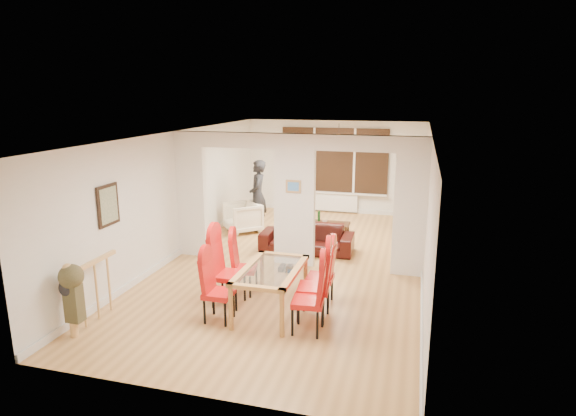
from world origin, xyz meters
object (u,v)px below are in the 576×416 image
at_px(sofa, 307,238).
at_px(coffee_table, 327,228).
at_px(dining_chair_ra, 308,296).
at_px(bottle, 319,216).
at_px(dining_chair_la, 219,289).
at_px(television, 403,217).
at_px(bowl, 324,222).
at_px(dining_chair_lc, 244,265).
at_px(dining_chair_rb, 313,283).
at_px(dining_table, 271,290).
at_px(dining_chair_rc, 320,273).
at_px(armchair, 243,217).
at_px(person, 258,195).
at_px(dining_chair_lb, 228,270).

xyz_separation_m(sofa, coffee_table, (0.16, 1.53, -0.17)).
bearing_deg(dining_chair_ra, bottle, 94.44).
bearing_deg(dining_chair_ra, dining_chair_la, 175.15).
bearing_deg(television, dining_chair_ra, 159.24).
bearing_deg(bowl, dining_chair_la, -97.18).
distance_m(dining_chair_lc, dining_chair_rb, 1.48).
xyz_separation_m(dining_table, dining_chair_rb, (0.68, -0.04, 0.22)).
distance_m(dining_table, dining_chair_rc, 0.86).
relative_size(dining_table, coffee_table, 1.44).
distance_m(armchair, person, 0.65).
bearing_deg(dining_chair_lc, dining_table, -51.49).
relative_size(dining_chair_rb, person, 0.66).
height_order(television, coffee_table, television).
distance_m(dining_table, person, 4.69).
bearing_deg(bowl, person, -173.95).
xyz_separation_m(person, bottle, (1.48, 0.33, -0.50)).
distance_m(dining_chair_rb, bowl, 4.63).
distance_m(dining_chair_lc, coffee_table, 4.07).
height_order(dining_chair_ra, armchair, dining_chair_ra).
relative_size(person, bowl, 7.96).
distance_m(dining_table, dining_chair_la, 0.84).
bearing_deg(person, armchair, -67.46).
relative_size(armchair, coffee_table, 0.75).
relative_size(dining_chair_lc, television, 0.98).
bearing_deg(person, coffee_table, 80.31).
bearing_deg(bottle, armchair, -161.84).
height_order(dining_chair_la, bowl, dining_chair_la).
xyz_separation_m(dining_chair_ra, person, (-2.38, 4.82, 0.33)).
xyz_separation_m(dining_chair_ra, dining_chair_rb, (-0.01, 0.43, 0.03)).
xyz_separation_m(dining_table, dining_chair_rc, (0.68, 0.51, 0.16)).
distance_m(dining_chair_lb, bowl, 4.51).
bearing_deg(dining_chair_la, dining_chair_rc, 36.35).
bearing_deg(sofa, dining_chair_rc, -74.08).
bearing_deg(dining_chair_ra, dining_chair_rb, 86.35).
xyz_separation_m(armchair, coffee_table, (2.03, 0.48, -0.24)).
bearing_deg(dining_chair_ra, bowl, 92.82).
distance_m(dining_chair_ra, bowl, 5.06).
bearing_deg(dining_table, dining_chair_lc, 139.00).
relative_size(television, bottle, 3.88).
bearing_deg(bowl, dining_chair_lb, -99.01).
distance_m(dining_chair_ra, coffee_table, 5.10).
xyz_separation_m(dining_chair_ra, coffee_table, (-0.67, 5.04, -0.43)).
relative_size(dining_table, dining_chair_la, 1.50).
relative_size(dining_chair_lb, bottle, 4.43).
xyz_separation_m(dining_chair_lc, person, (-1.03, 3.78, 0.37)).
xyz_separation_m(television, bottle, (-2.01, -0.78, 0.08)).
bearing_deg(dining_chair_lb, coffee_table, 80.34).
bearing_deg(person, dining_chair_la, -5.08).
bearing_deg(dining_chair_la, person, 101.46).
distance_m(armchair, bottle, 1.89).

